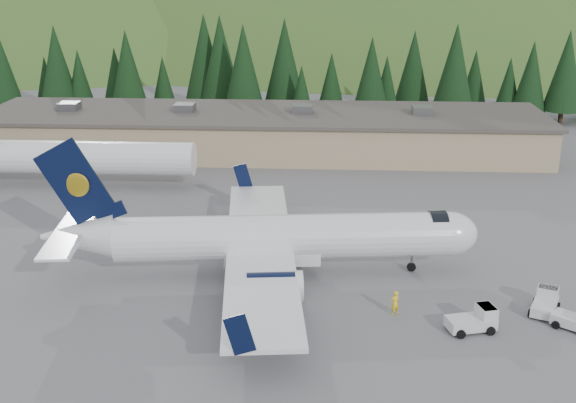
# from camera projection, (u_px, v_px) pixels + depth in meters

# --- Properties ---
(ground) EXTENTS (600.00, 600.00, 0.00)m
(ground) POSITION_uv_depth(u_px,v_px,m) (284.00, 274.00, 56.72)
(ground) COLOR #58585D
(airliner) EXTENTS (33.79, 31.77, 11.21)m
(airliner) POSITION_uv_depth(u_px,v_px,m) (271.00, 239.00, 55.72)
(airliner) COLOR white
(airliner) RESTS_ON ground
(second_airliner) EXTENTS (27.50, 11.00, 10.05)m
(second_airliner) POSITION_uv_depth(u_px,v_px,m) (66.00, 156.00, 77.83)
(second_airliner) COLOR white
(second_airliner) RESTS_ON ground
(baggage_tug_a) EXTENTS (3.48, 2.58, 1.69)m
(baggage_tug_a) POSITION_uv_depth(u_px,v_px,m) (475.00, 320.00, 47.88)
(baggage_tug_a) COLOR silver
(baggage_tug_a) RESTS_ON ground
(baggage_tug_c) EXTENTS (2.69, 3.34, 1.59)m
(baggage_tug_c) POSITION_uv_depth(u_px,v_px,m) (545.00, 302.00, 50.41)
(baggage_tug_c) COLOR silver
(baggage_tug_c) RESTS_ON ground
(terminal_building) EXTENTS (71.00, 17.00, 6.10)m
(terminal_building) POSITION_uv_depth(u_px,v_px,m) (263.00, 131.00, 92.12)
(terminal_building) COLOR tan
(terminal_building) RESTS_ON ground
(ramp_worker) EXTENTS (0.79, 0.72, 1.80)m
(ramp_worker) POSITION_uv_depth(u_px,v_px,m) (395.00, 303.00, 49.93)
(ramp_worker) COLOR yellow
(ramp_worker) RESTS_ON ground
(tree_line) EXTENTS (112.84, 16.55, 14.31)m
(tree_line) POSITION_uv_depth(u_px,v_px,m) (270.00, 69.00, 110.60)
(tree_line) COLOR black
(tree_line) RESTS_ON ground
(hills) EXTENTS (614.00, 330.00, 300.00)m
(hills) POSITION_uv_depth(u_px,v_px,m) (457.00, 252.00, 276.46)
(hills) COLOR #375A21
(hills) RESTS_ON ground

